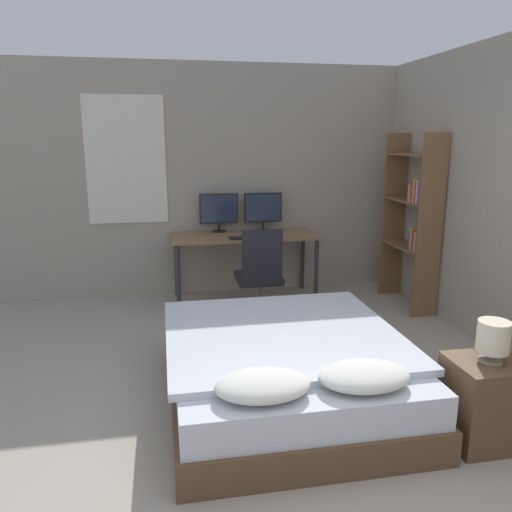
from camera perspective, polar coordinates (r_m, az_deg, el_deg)
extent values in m
cube|color=#9E9384|center=(6.06, -1.16, 8.56)|extent=(12.00, 0.06, 2.70)
cube|color=silver|center=(5.94, -14.65, 10.54)|extent=(0.89, 0.01, 1.43)
cube|color=#A3B2CC|center=(5.94, -14.65, 10.54)|extent=(0.81, 0.01, 1.35)
cube|color=brown|center=(3.74, 3.25, -14.50)|extent=(1.62, 1.90, 0.22)
cube|color=silver|center=(3.65, 3.30, -11.45)|extent=(1.56, 1.84, 0.22)
cube|color=silver|center=(3.70, 2.90, -8.84)|extent=(1.66, 1.60, 0.05)
ellipsoid|color=silver|center=(2.90, 0.78, -14.55)|extent=(0.55, 0.38, 0.13)
ellipsoid|color=silver|center=(3.06, 12.26, -13.25)|extent=(0.55, 0.38, 0.13)
cube|color=brown|center=(3.51, 24.78, -14.88)|extent=(0.46, 0.39, 0.54)
cylinder|color=gray|center=(3.39, 25.24, -10.72)|extent=(0.14, 0.14, 0.01)
cylinder|color=gray|center=(3.38, 25.30, -10.21)|extent=(0.02, 0.02, 0.05)
cylinder|color=beige|center=(3.34, 25.50, -8.30)|extent=(0.19, 0.19, 0.19)
cube|color=#846042|center=(5.74, -1.32, 2.31)|extent=(1.66, 0.67, 0.03)
cylinder|color=#2D2D33|center=(5.48, -8.89, -2.54)|extent=(0.05, 0.05, 0.74)
cylinder|color=#2D2D33|center=(5.73, 6.89, -1.76)|extent=(0.05, 0.05, 0.74)
cylinder|color=#2D2D33|center=(6.03, -9.08, -1.08)|extent=(0.05, 0.05, 0.74)
cylinder|color=#2D2D33|center=(6.26, 5.34, -0.43)|extent=(0.05, 0.05, 0.74)
cylinder|color=black|center=(5.93, -4.21, 2.84)|extent=(0.16, 0.16, 0.01)
cylinder|color=black|center=(5.92, -4.22, 3.32)|extent=(0.03, 0.03, 0.09)
cube|color=black|center=(5.88, -4.26, 5.42)|extent=(0.45, 0.03, 0.35)
cube|color=#232D42|center=(5.87, -4.24, 5.40)|extent=(0.42, 0.00, 0.32)
cylinder|color=black|center=(6.01, 0.81, 3.02)|extent=(0.16, 0.16, 0.01)
cylinder|color=black|center=(6.00, 0.81, 3.50)|extent=(0.03, 0.03, 0.09)
cube|color=black|center=(5.96, 0.82, 5.57)|extent=(0.45, 0.03, 0.35)
cube|color=#232D42|center=(5.95, 0.84, 5.55)|extent=(0.42, 0.00, 0.32)
cube|color=black|center=(5.51, -0.93, 2.10)|extent=(0.41, 0.13, 0.02)
ellipsoid|color=black|center=(5.57, 2.07, 2.30)|extent=(0.07, 0.05, 0.04)
cylinder|color=black|center=(5.24, 0.27, -7.17)|extent=(0.52, 0.52, 0.04)
cylinder|color=gray|center=(5.17, 0.27, -4.95)|extent=(0.05, 0.05, 0.39)
cube|color=black|center=(5.10, 0.27, -2.51)|extent=(0.44, 0.44, 0.07)
cube|color=black|center=(4.84, 0.72, 0.13)|extent=(0.40, 0.05, 0.50)
cube|color=brown|center=(5.42, 19.25, 3.02)|extent=(0.28, 0.02, 1.91)
cube|color=brown|center=(6.14, 15.45, 4.43)|extent=(0.28, 0.02, 1.91)
cube|color=brown|center=(5.83, 17.04, 0.99)|extent=(0.28, 0.81, 0.02)
cube|color=brown|center=(5.74, 17.39, 6.03)|extent=(0.28, 0.81, 0.02)
cube|color=brown|center=(5.71, 17.74, 10.97)|extent=(0.28, 0.81, 0.02)
cube|color=#2D4784|center=(5.48, 18.91, 1.42)|extent=(0.23, 0.04, 0.22)
cube|color=#BCB29E|center=(5.52, 18.68, 1.50)|extent=(0.23, 0.02, 0.22)
cube|color=#B2332D|center=(5.56, 18.46, 1.61)|extent=(0.23, 0.04, 0.22)
cube|color=gold|center=(5.60, 18.24, 1.80)|extent=(0.23, 0.03, 0.24)
cube|color=#2D4784|center=(5.63, 18.07, 1.71)|extent=(0.23, 0.02, 0.21)
cube|color=orange|center=(5.40, 19.35, 6.74)|extent=(0.23, 0.03, 0.22)
cube|color=#7A387F|center=(5.44, 19.13, 6.63)|extent=(0.23, 0.04, 0.19)
cube|color=#BCB29E|center=(5.47, 18.92, 6.94)|extent=(0.23, 0.03, 0.24)
cube|color=#B2332D|center=(5.50, 18.74, 6.84)|extent=(0.23, 0.02, 0.21)
cube|color=gold|center=(5.53, 18.58, 7.11)|extent=(0.23, 0.03, 0.25)
cube|color=#7A387F|center=(5.57, 18.35, 7.02)|extent=(0.23, 0.04, 0.22)
cube|color=orange|center=(5.61, 18.10, 6.88)|extent=(0.23, 0.04, 0.18)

